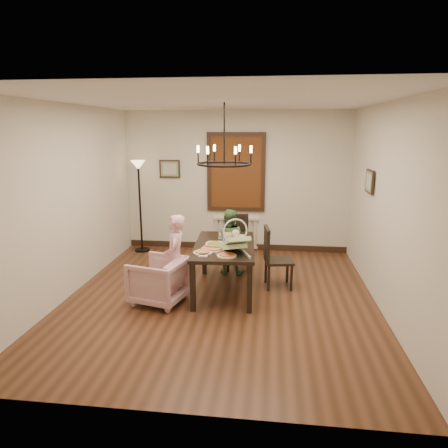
% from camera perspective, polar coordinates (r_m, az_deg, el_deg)
% --- Properties ---
extents(room_shell, '(4.51, 5.00, 2.81)m').
position_cam_1_polar(room_shell, '(5.96, -0.10, 3.38)').
color(room_shell, brown).
rests_on(room_shell, ground).
extents(dining_table, '(0.98, 1.63, 0.74)m').
position_cam_1_polar(dining_table, '(6.04, 0.04, -3.74)').
color(dining_table, black).
rests_on(dining_table, room_shell).
extents(chair_far, '(0.49, 0.49, 0.96)m').
position_cam_1_polar(chair_far, '(7.07, 1.92, -2.64)').
color(chair_far, black).
rests_on(chair_far, room_shell).
extents(chair_right, '(0.49, 0.49, 0.97)m').
position_cam_1_polar(chair_right, '(6.31, 7.84, -4.71)').
color(chair_right, black).
rests_on(chair_right, room_shell).
extents(armchair, '(0.87, 0.86, 0.65)m').
position_cam_1_polar(armchair, '(5.85, -9.30, -7.94)').
color(armchair, beige).
rests_on(armchair, room_shell).
extents(elderly_woman, '(0.29, 0.41, 1.05)m').
position_cam_1_polar(elderly_woman, '(5.84, -6.92, -5.82)').
color(elderly_woman, '#EAA5B1').
rests_on(elderly_woman, room_shell).
extents(seated_man, '(0.51, 0.43, 0.93)m').
position_cam_1_polar(seated_man, '(6.87, 0.74, -3.26)').
color(seated_man, '#467546').
rests_on(seated_man, room_shell).
extents(baby_bouncer, '(0.55, 0.62, 0.34)m').
position_cam_1_polar(baby_bouncer, '(5.55, 1.55, -2.56)').
color(baby_bouncer, '#C1E19B').
rests_on(baby_bouncer, dining_table).
extents(salad_bowl, '(0.33, 0.33, 0.08)m').
position_cam_1_polar(salad_bowl, '(5.86, -1.33, -3.01)').
color(salad_bowl, white).
rests_on(salad_bowl, dining_table).
extents(pizza_platter, '(0.35, 0.35, 0.04)m').
position_cam_1_polar(pizza_platter, '(5.78, -1.50, -3.46)').
color(pizza_platter, tan).
rests_on(pizza_platter, dining_table).
extents(drinking_glass, '(0.06, 0.06, 0.13)m').
position_cam_1_polar(drinking_glass, '(5.95, 0.06, -2.52)').
color(drinking_glass, silver).
rests_on(drinking_glass, dining_table).
extents(window_blinds, '(1.00, 0.03, 1.40)m').
position_cam_1_polar(window_blinds, '(7.99, 1.73, 7.40)').
color(window_blinds, brown).
rests_on(window_blinds, room_shell).
extents(radiator, '(0.92, 0.12, 0.62)m').
position_cam_1_polar(radiator, '(8.24, 1.68, -1.27)').
color(radiator, silver).
rests_on(radiator, room_shell).
extents(picture_back, '(0.42, 0.03, 0.36)m').
position_cam_1_polar(picture_back, '(8.23, -7.76, 7.81)').
color(picture_back, black).
rests_on(picture_back, room_shell).
extents(picture_right, '(0.03, 0.42, 0.36)m').
position_cam_1_polar(picture_right, '(6.58, 20.08, 5.73)').
color(picture_right, black).
rests_on(picture_right, room_shell).
extents(floor_lamp, '(0.30, 0.30, 1.80)m').
position_cam_1_polar(floor_lamp, '(8.19, -11.88, 2.31)').
color(floor_lamp, black).
rests_on(floor_lamp, room_shell).
extents(chandelier, '(0.80, 0.80, 0.04)m').
position_cam_1_polar(chandelier, '(5.79, 0.05, 8.58)').
color(chandelier, black).
rests_on(chandelier, room_shell).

